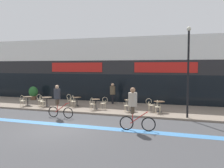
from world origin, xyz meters
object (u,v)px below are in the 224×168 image
(bistro_table_4, at_px, (129,103))
(cafe_chair_4_near, at_px, (127,105))
(bistro_table_2, at_px, (77,100))
(cafe_chair_0_near, at_px, (23,100))
(bistro_table_1, at_px, (47,100))
(cafe_chair_2_near, at_px, (73,100))
(bistro_table_5, at_px, (159,104))
(pedestrian_near_end, at_px, (113,92))
(bistro_table_3, at_px, (96,102))
(cafe_chair_3_side, at_px, (104,102))
(cafe_chair_3_near, at_px, (92,103))
(lamp_post, at_px, (188,66))
(cafe_chair_5_near, at_px, (158,106))
(cafe_chair_5_side, at_px, (150,104))
(cafe_chair_2_side, at_px, (70,99))
(cyclist_1, at_px, (58,99))
(cafe_chair_1_near, at_px, (42,101))
(cyclist_0, at_px, (134,106))
(bistro_table_0, at_px, (28,99))
(planter_pot, at_px, (33,93))

(bistro_table_4, relative_size, cafe_chair_4_near, 0.85)
(bistro_table_2, bearing_deg, cafe_chair_0_near, -156.91)
(bistro_table_1, bearing_deg, cafe_chair_2_near, 5.14)
(bistro_table_5, height_order, pedestrian_near_end, pedestrian_near_end)
(bistro_table_3, xyz_separation_m, cafe_chair_3_side, (0.63, 0.00, 0.01))
(cafe_chair_0_near, bearing_deg, cafe_chair_3_near, -92.87)
(bistro_table_3, bearing_deg, cafe_chair_3_near, -89.90)
(lamp_post, bearing_deg, cafe_chair_5_near, 159.25)
(cafe_chair_5_near, bearing_deg, cafe_chair_5_side, 46.32)
(cafe_chair_2_side, distance_m, cyclist_1, 4.20)
(cafe_chair_3_near, bearing_deg, bistro_table_1, 81.08)
(bistro_table_1, distance_m, cafe_chair_0_near, 1.82)
(bistro_table_5, relative_size, cafe_chair_5_near, 0.83)
(cafe_chair_0_near, height_order, cafe_chair_3_side, same)
(cafe_chair_5_side, bearing_deg, bistro_table_1, 177.29)
(bistro_table_1, height_order, cafe_chair_1_near, cafe_chair_1_near)
(bistro_table_2, relative_size, cafe_chair_4_near, 0.78)
(cafe_chair_3_side, bearing_deg, bistro_table_2, -17.05)
(cafe_chair_2_side, relative_size, cafe_chair_3_side, 1.00)
(cafe_chair_2_near, xyz_separation_m, lamp_post, (8.38, -1.24, 2.61))
(cafe_chair_2_near, distance_m, cyclist_1, 3.43)
(cafe_chair_2_near, xyz_separation_m, cyclist_1, (0.70, -3.31, 0.53))
(bistro_table_2, distance_m, pedestrian_near_end, 3.09)
(bistro_table_4, bearing_deg, cafe_chair_5_near, -12.95)
(cafe_chair_1_near, xyz_separation_m, cyclist_0, (8.23, -4.10, 0.61))
(cafe_chair_1_near, height_order, cafe_chair_3_side, same)
(bistro_table_2, height_order, cafe_chair_2_near, cafe_chair_2_near)
(bistro_table_3, distance_m, bistro_table_4, 2.50)
(cafe_chair_4_near, relative_size, cafe_chair_5_near, 1.00)
(bistro_table_3, bearing_deg, bistro_table_1, -179.38)
(bistro_table_0, bearing_deg, cafe_chair_2_side, 17.51)
(cafe_chair_2_near, height_order, cyclist_1, cyclist_1)
(cafe_chair_5_side, bearing_deg, cafe_chair_3_near, -172.14)
(bistro_table_4, xyz_separation_m, cafe_chair_5_near, (2.05, -0.47, -0.03))
(cyclist_0, distance_m, pedestrian_near_end, 8.57)
(cafe_chair_3_side, xyz_separation_m, pedestrian_near_end, (-0.35, 2.89, 0.50))
(cafe_chair_3_near, relative_size, cafe_chair_4_near, 1.00)
(cafe_chair_1_near, relative_size, cyclist_1, 0.44)
(bistro_table_2, bearing_deg, lamp_post, -12.51)
(cafe_chair_2_side, xyz_separation_m, cafe_chair_4_near, (5.04, -1.29, 0.00))
(bistro_table_5, xyz_separation_m, cafe_chair_1_near, (-8.66, -0.94, -0.01))
(bistro_table_2, relative_size, cafe_chair_5_side, 0.78)
(cafe_chair_3_side, relative_size, planter_pot, 0.74)
(lamp_post, xyz_separation_m, cyclist_0, (-2.35, -3.68, -2.00))
(cafe_chair_1_near, distance_m, cafe_chair_5_side, 8.09)
(bistro_table_5, distance_m, cafe_chair_2_near, 6.46)
(cafe_chair_3_near, bearing_deg, bistro_table_4, -74.28)
(bistro_table_0, distance_m, cyclist_1, 5.43)
(bistro_table_0, distance_m, cafe_chair_2_side, 3.36)
(cafe_chair_3_near, height_order, cyclist_1, cyclist_1)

